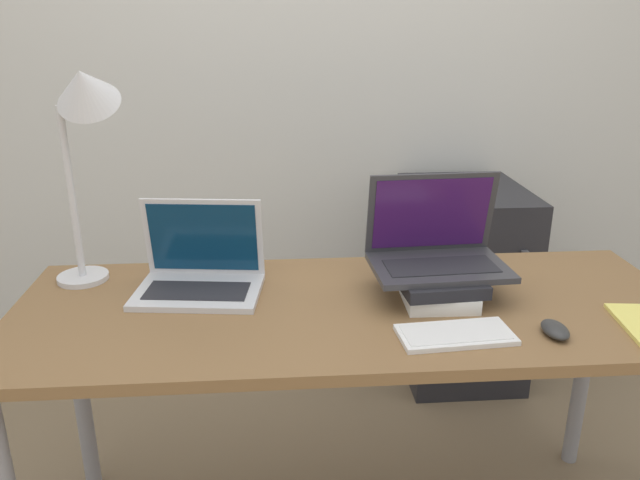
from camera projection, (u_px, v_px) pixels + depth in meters
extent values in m
cube|color=silver|center=(316.00, 44.00, 2.62)|extent=(8.00, 0.05, 2.70)
cube|color=brown|center=(352.00, 310.00, 1.62)|extent=(1.75, 0.67, 0.03)
cylinder|color=gray|center=(80.00, 389.00, 1.94)|extent=(0.05, 0.05, 0.73)
cylinder|color=gray|center=(583.00, 368.00, 2.06)|extent=(0.05, 0.05, 0.73)
cube|color=silver|center=(198.00, 292.00, 1.67)|extent=(0.35, 0.27, 0.02)
cube|color=#232328|center=(197.00, 291.00, 1.65)|extent=(0.28, 0.15, 0.00)
cube|color=silver|center=(204.00, 237.00, 1.72)|extent=(0.33, 0.08, 0.23)
cube|color=#0A2D4C|center=(203.00, 238.00, 1.71)|extent=(0.30, 0.07, 0.20)
cube|color=white|center=(435.00, 289.00, 1.65)|extent=(0.19, 0.25, 0.04)
cube|color=black|center=(436.00, 278.00, 1.64)|extent=(0.23, 0.26, 0.03)
cube|color=#333338|center=(439.00, 267.00, 1.64)|extent=(0.36, 0.25, 0.02)
cube|color=#232328|center=(441.00, 266.00, 1.63)|extent=(0.29, 0.14, 0.00)
cube|color=#333338|center=(431.00, 213.00, 1.69)|extent=(0.35, 0.07, 0.23)
cube|color=#381451|center=(432.00, 214.00, 1.68)|extent=(0.32, 0.06, 0.20)
cube|color=white|center=(455.00, 335.00, 1.45)|extent=(0.27, 0.15, 0.01)
cube|color=silver|center=(456.00, 332.00, 1.44)|extent=(0.25, 0.12, 0.00)
ellipsoid|color=#2D2D2D|center=(555.00, 330.00, 1.45)|extent=(0.06, 0.10, 0.03)
cylinder|color=silver|center=(83.00, 277.00, 1.76)|extent=(0.14, 0.14, 0.01)
cylinder|color=silver|center=(72.00, 194.00, 1.68)|extent=(0.02, 0.02, 0.47)
cone|color=silver|center=(84.00, 87.00, 1.55)|extent=(0.16, 0.19, 0.17)
cube|color=#232328|center=(460.00, 281.00, 2.64)|extent=(0.46, 0.56, 0.81)
cube|color=#4C4C51|center=(519.00, 301.00, 2.36)|extent=(0.02, 0.02, 0.41)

